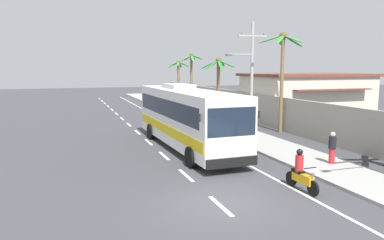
{
  "coord_description": "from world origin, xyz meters",
  "views": [
    {
      "loc": [
        -4.99,
        -11.72,
        4.83
      ],
      "look_at": [
        2.13,
        9.15,
        1.7
      ],
      "focal_mm": 34.83,
      "sensor_mm": 36.0,
      "label": 1
    }
  ],
  "objects_px": {
    "palm_fourth": "(178,74)",
    "roadside_building": "(306,97)",
    "utility_pole_mid": "(251,72)",
    "palm_second": "(191,70)",
    "pedestrian_midwalk": "(332,147)",
    "palm_third": "(218,75)",
    "coach_bus_foreground": "(186,116)",
    "motorcycle_beside_bus": "(301,174)",
    "palm_nearest": "(283,60)"
  },
  "relations": [
    {
      "from": "pedestrian_midwalk",
      "to": "palm_fourth",
      "type": "distance_m",
      "value": 33.39
    },
    {
      "from": "pedestrian_midwalk",
      "to": "utility_pole_mid",
      "type": "bearing_deg",
      "value": 85.93
    },
    {
      "from": "motorcycle_beside_bus",
      "to": "roadside_building",
      "type": "height_order",
      "value": "roadside_building"
    },
    {
      "from": "utility_pole_mid",
      "to": "palm_third",
      "type": "distance_m",
      "value": 6.31
    },
    {
      "from": "palm_fourth",
      "to": "coach_bus_foreground",
      "type": "bearing_deg",
      "value": -105.83
    },
    {
      "from": "palm_nearest",
      "to": "pedestrian_midwalk",
      "type": "bearing_deg",
      "value": -107.51
    },
    {
      "from": "pedestrian_midwalk",
      "to": "palm_second",
      "type": "xyz_separation_m",
      "value": [
        2.24,
        28.03,
        3.59
      ]
    },
    {
      "from": "coach_bus_foreground",
      "to": "palm_nearest",
      "type": "xyz_separation_m",
      "value": [
        8.42,
        3.03,
        3.38
      ]
    },
    {
      "from": "palm_third",
      "to": "utility_pole_mid",
      "type": "bearing_deg",
      "value": -89.4
    },
    {
      "from": "coach_bus_foreground",
      "to": "palm_second",
      "type": "xyz_separation_m",
      "value": [
        7.73,
        21.78,
        2.58
      ]
    },
    {
      "from": "palm_second",
      "to": "utility_pole_mid",
      "type": "bearing_deg",
      "value": -92.88
    },
    {
      "from": "coach_bus_foreground",
      "to": "palm_fourth",
      "type": "xyz_separation_m",
      "value": [
        7.64,
        26.94,
        2.03
      ]
    },
    {
      "from": "roadside_building",
      "to": "palm_fourth",
      "type": "bearing_deg",
      "value": 108.09
    },
    {
      "from": "palm_nearest",
      "to": "roadside_building",
      "type": "relative_size",
      "value": 0.67
    },
    {
      "from": "motorcycle_beside_bus",
      "to": "palm_third",
      "type": "relative_size",
      "value": 0.34
    },
    {
      "from": "motorcycle_beside_bus",
      "to": "utility_pole_mid",
      "type": "height_order",
      "value": "utility_pole_mid"
    },
    {
      "from": "coach_bus_foreground",
      "to": "palm_second",
      "type": "bearing_deg",
      "value": 70.47
    },
    {
      "from": "roadside_building",
      "to": "palm_second",
      "type": "bearing_deg",
      "value": 113.73
    },
    {
      "from": "roadside_building",
      "to": "pedestrian_midwalk",
      "type": "bearing_deg",
      "value": -121.26
    },
    {
      "from": "palm_third",
      "to": "roadside_building",
      "type": "relative_size",
      "value": 0.52
    },
    {
      "from": "palm_second",
      "to": "pedestrian_midwalk",
      "type": "bearing_deg",
      "value": -94.56
    },
    {
      "from": "palm_nearest",
      "to": "palm_fourth",
      "type": "bearing_deg",
      "value": 91.86
    },
    {
      "from": "coach_bus_foreground",
      "to": "utility_pole_mid",
      "type": "height_order",
      "value": "utility_pole_mid"
    },
    {
      "from": "motorcycle_beside_bus",
      "to": "pedestrian_midwalk",
      "type": "bearing_deg",
      "value": 35.72
    },
    {
      "from": "utility_pole_mid",
      "to": "palm_fourth",
      "type": "relative_size",
      "value": 1.44
    },
    {
      "from": "palm_fourth",
      "to": "utility_pole_mid",
      "type": "bearing_deg",
      "value": -91.97
    },
    {
      "from": "motorcycle_beside_bus",
      "to": "utility_pole_mid",
      "type": "distance_m",
      "value": 15.19
    },
    {
      "from": "pedestrian_midwalk",
      "to": "roadside_building",
      "type": "bearing_deg",
      "value": 61.73
    },
    {
      "from": "utility_pole_mid",
      "to": "palm_second",
      "type": "bearing_deg",
      "value": 87.12
    },
    {
      "from": "coach_bus_foreground",
      "to": "motorcycle_beside_bus",
      "type": "height_order",
      "value": "coach_bus_foreground"
    },
    {
      "from": "coach_bus_foreground",
      "to": "palm_third",
      "type": "xyz_separation_m",
      "value": [
        6.82,
        11.32,
        2.15
      ]
    },
    {
      "from": "motorcycle_beside_bus",
      "to": "pedestrian_midwalk",
      "type": "relative_size",
      "value": 1.25
    },
    {
      "from": "motorcycle_beside_bus",
      "to": "pedestrian_midwalk",
      "type": "height_order",
      "value": "pedestrian_midwalk"
    },
    {
      "from": "coach_bus_foreground",
      "to": "pedestrian_midwalk",
      "type": "bearing_deg",
      "value": -48.68
    },
    {
      "from": "pedestrian_midwalk",
      "to": "utility_pole_mid",
      "type": "relative_size",
      "value": 0.19
    },
    {
      "from": "coach_bus_foreground",
      "to": "roadside_building",
      "type": "xyz_separation_m",
      "value": [
        13.93,
        7.66,
        0.18
      ]
    },
    {
      "from": "pedestrian_midwalk",
      "to": "palm_second",
      "type": "bearing_deg",
      "value": 88.43
    },
    {
      "from": "pedestrian_midwalk",
      "to": "palm_fourth",
      "type": "bearing_deg",
      "value": 89.29
    },
    {
      "from": "motorcycle_beside_bus",
      "to": "palm_third",
      "type": "bearing_deg",
      "value": 76.28
    },
    {
      "from": "coach_bus_foreground",
      "to": "pedestrian_midwalk",
      "type": "xyz_separation_m",
      "value": [
        5.49,
        -6.25,
        -1.01
      ]
    },
    {
      "from": "palm_nearest",
      "to": "palm_third",
      "type": "height_order",
      "value": "palm_nearest"
    },
    {
      "from": "motorcycle_beside_bus",
      "to": "palm_second",
      "type": "relative_size",
      "value": 0.3
    },
    {
      "from": "pedestrian_midwalk",
      "to": "palm_second",
      "type": "relative_size",
      "value": 0.24
    },
    {
      "from": "utility_pole_mid",
      "to": "roadside_building",
      "type": "bearing_deg",
      "value": 20.59
    },
    {
      "from": "palm_nearest",
      "to": "palm_second",
      "type": "height_order",
      "value": "palm_nearest"
    },
    {
      "from": "palm_nearest",
      "to": "palm_third",
      "type": "xyz_separation_m",
      "value": [
        -1.6,
        8.29,
        -1.24
      ]
    },
    {
      "from": "motorcycle_beside_bus",
      "to": "pedestrian_midwalk",
      "type": "distance_m",
      "value": 4.43
    },
    {
      "from": "coach_bus_foreground",
      "to": "roadside_building",
      "type": "relative_size",
      "value": 1.11
    },
    {
      "from": "coach_bus_foreground",
      "to": "palm_nearest",
      "type": "relative_size",
      "value": 1.65
    },
    {
      "from": "palm_fourth",
      "to": "roadside_building",
      "type": "height_order",
      "value": "palm_fourth"
    }
  ]
}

